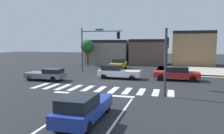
% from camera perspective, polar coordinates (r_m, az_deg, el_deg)
% --- Properties ---
extents(ground_plane, '(120.00, 120.00, 0.00)m').
position_cam_1_polar(ground_plane, '(23.80, 0.34, -3.58)').
color(ground_plane, '#232628').
extents(crosswalk_near, '(12.68, 2.64, 0.01)m').
position_cam_1_polar(crosswalk_near, '(19.57, -3.07, -5.79)').
color(crosswalk_near, silver).
rests_on(crosswalk_near, ground_plane).
extents(lane_markings, '(6.80, 24.25, 0.01)m').
position_cam_1_polar(lane_markings, '(11.84, -10.98, -14.21)').
color(lane_markings, white).
rests_on(lane_markings, ground_plane).
extents(bike_detector_marking, '(1.14, 1.14, 0.01)m').
position_cam_1_polar(bike_detector_marking, '(15.01, -4.05, -9.62)').
color(bike_detector_marking, yellow).
rests_on(bike_detector_marking, ground_plane).
extents(curb_corner_northeast, '(10.00, 10.60, 0.15)m').
position_cam_1_polar(curb_corner_northeast, '(32.42, 19.48, -1.12)').
color(curb_corner_northeast, '#B2AA9E').
rests_on(curb_corner_northeast, ground_plane).
extents(storefront_row, '(23.02, 6.68, 6.08)m').
position_cam_1_polar(storefront_row, '(41.68, 10.97, 4.31)').
color(storefront_row, gray).
rests_on(storefront_row, ground_plane).
extents(traffic_signal_northwest, '(5.82, 0.32, 6.10)m').
position_cam_1_polar(traffic_signal_northwest, '(30.19, -3.91, 6.63)').
color(traffic_signal_northwest, '#383A3D').
rests_on(traffic_signal_northwest, ground_plane).
extents(traffic_signal_southeast, '(0.32, 4.16, 5.23)m').
position_cam_1_polar(traffic_signal_southeast, '(18.74, 13.97, 4.35)').
color(traffic_signal_southeast, '#383A3D').
rests_on(traffic_signal_southeast, ground_plane).
extents(car_gray, '(4.25, 1.85, 1.30)m').
position_cam_1_polar(car_gray, '(24.96, -16.54, -1.83)').
color(car_gray, slate).
rests_on(car_gray, ground_plane).
extents(car_yellow, '(1.89, 4.25, 1.58)m').
position_cam_1_polar(car_yellow, '(33.91, 1.71, 0.77)').
color(car_yellow, gold).
rests_on(car_yellow, ground_plane).
extents(car_white, '(4.79, 1.72, 1.53)m').
position_cam_1_polar(car_white, '(25.11, 1.45, -1.29)').
color(car_white, white).
rests_on(car_white, ground_plane).
extents(car_red, '(4.80, 1.83, 1.49)m').
position_cam_1_polar(car_red, '(24.97, 16.50, -1.60)').
color(car_red, red).
rests_on(car_red, ground_plane).
extents(car_blue, '(1.76, 4.72, 1.53)m').
position_cam_1_polar(car_blue, '(11.71, -7.49, -10.48)').
color(car_blue, '#23389E').
rests_on(car_blue, ground_plane).
extents(roadside_tree, '(2.45, 2.45, 4.62)m').
position_cam_1_polar(roadside_tree, '(39.43, -6.40, 5.29)').
color(roadside_tree, '#4C3823').
rests_on(roadside_tree, ground_plane).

